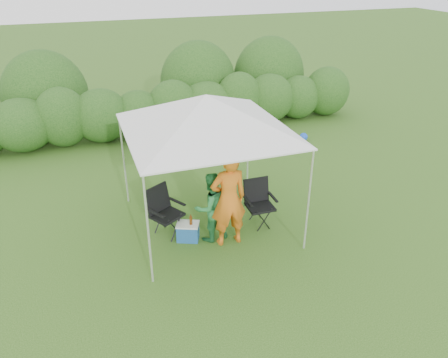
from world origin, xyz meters
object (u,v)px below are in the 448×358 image
object	(u,v)px
man	(228,199)
woman	(211,207)
chair_right	(259,200)
chair_left	(163,208)
canopy	(206,113)
cooler	(188,232)

from	to	relation	value
man	woman	size ratio (longest dim) A/B	1.36
chair_right	chair_left	bearing A→B (deg)	173.09
chair_right	woman	bearing A→B (deg)	-167.33
canopy	chair_right	bearing A→B (deg)	-18.13
man	cooler	world-z (taller)	man
canopy	cooler	xyz separation A→B (m)	(-0.58, -0.46, -2.27)
chair_left	man	world-z (taller)	man
chair_left	man	bearing A→B (deg)	-64.45
chair_left	man	size ratio (longest dim) A/B	0.52
man	cooler	size ratio (longest dim) A/B	3.68
man	woman	distance (m)	0.45
woman	cooler	bearing A→B (deg)	-24.50
man	chair_left	bearing A→B (deg)	-34.44
canopy	chair_right	world-z (taller)	canopy
chair_right	cooler	distance (m)	1.64
canopy	chair_left	distance (m)	2.12
chair_left	woman	world-z (taller)	woman
canopy	chair_right	distance (m)	2.18
canopy	cooler	bearing A→B (deg)	-141.10
chair_right	chair_left	world-z (taller)	chair_left
chair_right	man	xyz separation A→B (m)	(-0.85, -0.48, 0.43)
chair_right	man	distance (m)	1.06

